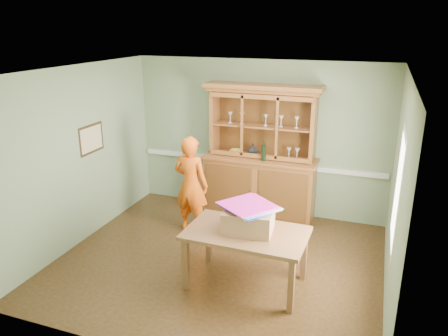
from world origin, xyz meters
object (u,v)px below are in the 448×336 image
at_px(china_hutch, 260,172).
at_px(person, 191,185).
at_px(cardboard_box, 248,220).
at_px(dining_table, 246,238).

bearing_deg(china_hutch, person, -132.64).
height_order(china_hutch, person, china_hutch).
distance_m(china_hutch, person, 1.30).
bearing_deg(china_hutch, cardboard_box, -78.61).
xyz_separation_m(dining_table, cardboard_box, (0.01, 0.04, 0.23)).
distance_m(china_hutch, cardboard_box, 2.16).
relative_size(china_hutch, person, 1.44).
bearing_deg(cardboard_box, dining_table, -107.53).
relative_size(china_hutch, cardboard_box, 3.80).
height_order(china_hutch, cardboard_box, china_hutch).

